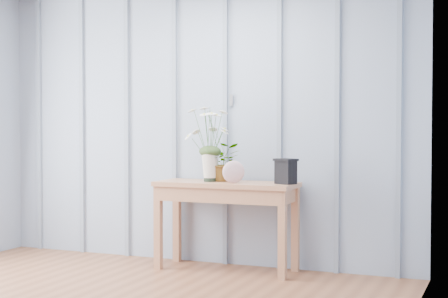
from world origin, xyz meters
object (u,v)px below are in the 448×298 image
at_px(felt_disc_vessel, 234,172).
at_px(carved_box, 286,171).
at_px(sideboard, 226,195).
at_px(daisy_vase, 210,133).

distance_m(felt_disc_vessel, carved_box, 0.43).
bearing_deg(sideboard, felt_disc_vessel, -43.90).
bearing_deg(felt_disc_vessel, daisy_vase, 130.26).
relative_size(daisy_vase, carved_box, 3.17).
bearing_deg(daisy_vase, carved_box, 1.13).
xyz_separation_m(daisy_vase, felt_disc_vessel, (0.25, -0.08, -0.32)).
xyz_separation_m(sideboard, carved_box, (0.53, -0.02, 0.22)).
bearing_deg(felt_disc_vessel, carved_box, -20.94).
distance_m(sideboard, felt_disc_vessel, 0.26).
height_order(felt_disc_vessel, carved_box, carved_box).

